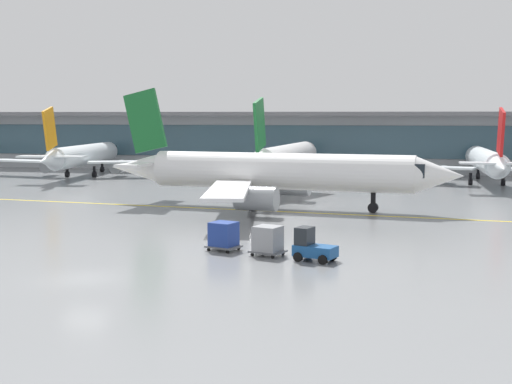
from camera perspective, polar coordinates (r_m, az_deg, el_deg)
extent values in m
plane|color=gray|center=(40.55, -13.77, -6.87)|extent=(400.00, 400.00, 0.00)
cube|color=yellow|center=(66.41, 1.74, -1.59)|extent=(109.48, 11.39, 0.01)
cube|color=#9EA3A8|center=(115.75, 3.51, 4.00)|extent=(194.68, 8.00, 9.00)
cube|color=#385666|center=(111.71, 3.20, 4.15)|extent=(186.90, 0.16, 5.04)
cube|color=slate|center=(114.18, 3.42, 6.38)|extent=(202.47, 11.00, 0.60)
cylinder|color=white|center=(107.73, -13.78, 2.95)|extent=(5.24, 22.32, 3.07)
cone|color=white|center=(119.90, -11.65, 3.32)|extent=(3.27, 3.96, 2.92)
cube|color=black|center=(117.55, -12.02, 3.45)|extent=(2.66, 2.99, 1.08)
cone|color=white|center=(95.19, -16.60, 2.45)|extent=(3.08, 5.15, 2.61)
cube|color=white|center=(109.11, -17.98, 2.42)|extent=(12.96, 5.12, 0.25)
cylinder|color=#999EA3|center=(109.38, -16.46, 2.03)|extent=(2.21, 3.42, 1.90)
cube|color=white|center=(103.58, -10.03, 2.44)|extent=(12.82, 7.36, 0.25)
cylinder|color=#999EA3|center=(105.68, -11.13, 2.03)|extent=(2.21, 3.42, 1.90)
cube|color=orange|center=(95.93, -16.45, 4.97)|extent=(0.73, 4.15, 5.78)
cube|color=white|center=(97.30, -17.52, 2.77)|extent=(4.71, 2.60, 0.22)
cube|color=white|center=(95.55, -15.04, 2.79)|extent=(4.71, 2.60, 0.22)
cylinder|color=black|center=(115.16, -12.42, 2.02)|extent=(0.40, 0.40, 1.63)
cylinder|color=black|center=(115.19, -12.41, 1.82)|extent=(0.57, 0.86, 0.81)
cylinder|color=black|center=(106.94, -15.13, 1.63)|extent=(0.40, 0.40, 1.63)
cylinder|color=black|center=(106.98, -15.12, 1.41)|extent=(0.57, 0.86, 0.81)
cylinder|color=black|center=(105.48, -13.03, 1.62)|extent=(0.40, 0.40, 1.63)
cylinder|color=black|center=(105.52, -13.02, 1.40)|extent=(0.57, 0.86, 0.81)
cylinder|color=white|center=(94.57, 2.54, 2.86)|extent=(4.96, 24.33, 3.36)
cone|color=white|center=(108.30, 4.28, 3.28)|extent=(3.45, 4.23, 3.19)
cube|color=black|center=(105.66, 3.99, 3.44)|extent=(2.81, 3.19, 1.17)
cone|color=white|center=(80.32, 0.08, 2.26)|extent=(3.20, 5.55, 2.85)
cube|color=white|center=(95.12, -2.78, 2.32)|extent=(14.07, 7.67, 0.28)
cylinder|color=#999EA3|center=(95.75, -0.92, 1.80)|extent=(2.31, 3.68, 2.07)
cube|color=white|center=(91.06, 7.51, 2.10)|extent=(14.17, 6.01, 0.28)
cylinder|color=#999EA3|center=(93.03, 5.95, 1.63)|extent=(2.31, 3.68, 2.07)
cube|color=#19662D|center=(81.16, 0.29, 5.51)|extent=(0.66, 4.54, 6.32)
cube|color=white|center=(82.40, -1.29, 2.71)|extent=(5.08, 2.69, 0.24)
cube|color=white|center=(81.07, 2.04, 2.65)|extent=(5.08, 2.69, 0.24)
cylinder|color=black|center=(102.97, 3.63, 1.70)|extent=(0.43, 0.43, 1.78)
cylinder|color=black|center=(103.01, 3.63, 1.46)|extent=(0.60, 0.92, 0.89)
cylinder|color=black|center=(93.41, 0.90, 1.25)|extent=(0.43, 0.43, 1.78)
cylinder|color=black|center=(93.45, 0.90, 0.97)|extent=(0.60, 0.92, 0.89)
cylinder|color=black|center=(92.34, 3.62, 1.18)|extent=(0.43, 0.43, 1.78)
cylinder|color=black|center=(92.38, 3.61, 0.90)|extent=(0.60, 0.92, 0.89)
cylinder|color=white|center=(97.35, 18.19, 2.44)|extent=(3.50, 21.72, 3.01)
cone|color=white|center=(109.87, 17.37, 2.87)|extent=(2.94, 3.67, 2.86)
cube|color=black|center=(107.46, 17.51, 3.00)|extent=(2.41, 2.76, 1.05)
cone|color=white|center=(84.26, 19.32, 1.85)|extent=(2.67, 4.87, 2.56)
cube|color=white|center=(94.96, 13.69, 1.99)|extent=(12.70, 5.89, 0.25)
cylinder|color=#999EA3|center=(96.50, 15.11, 1.52)|extent=(1.93, 3.23, 1.86)
cube|color=red|center=(85.02, 19.32, 4.63)|extent=(0.41, 4.06, 5.67)
cube|color=white|center=(85.24, 17.73, 2.26)|extent=(4.47, 2.22, 0.21)
cylinder|color=black|center=(105.01, 17.63, 1.46)|extent=(0.39, 0.39, 1.59)
cylinder|color=black|center=(105.05, 17.62, 1.24)|extent=(0.50, 0.81, 0.80)
cylinder|color=black|center=(95.52, 17.07, 1.03)|extent=(0.39, 0.39, 1.59)
cylinder|color=black|center=(95.56, 17.06, 0.79)|extent=(0.50, 0.81, 0.80)
cylinder|color=black|center=(96.05, 19.48, 0.97)|extent=(0.39, 0.39, 1.59)
cylinder|color=black|center=(96.09, 19.47, 0.73)|extent=(0.50, 0.81, 0.80)
cylinder|color=white|center=(67.97, 2.05, 1.70)|extent=(25.86, 6.11, 3.56)
cone|color=white|center=(65.49, 14.74, 1.32)|extent=(4.59, 3.79, 3.38)
cube|color=black|center=(65.67, 12.27, 1.79)|extent=(3.47, 3.08, 1.25)
cone|color=white|center=(73.80, -9.73, 1.98)|extent=(5.97, 3.58, 3.03)
cube|color=white|center=(77.35, 2.41, 1.53)|extent=(8.56, 14.86, 0.29)
cylinder|color=#999EA3|center=(74.22, 2.97, 0.56)|extent=(3.97, 2.57, 2.20)
cube|color=white|center=(60.07, -2.26, 0.15)|extent=(5.92, 15.02, 0.29)
cylinder|color=#999EA3|center=(62.43, 0.03, -0.52)|extent=(3.97, 2.57, 2.20)
cube|color=#19662D|center=(73.08, -9.01, 5.73)|extent=(4.81, 0.86, 6.70)
cube|color=white|center=(75.40, -7.77, 2.50)|extent=(3.03, 5.46, 0.25)
cube|color=white|center=(70.73, -9.61, 2.23)|extent=(3.03, 5.46, 0.25)
cylinder|color=black|center=(66.36, 9.52, -0.86)|extent=(0.46, 0.46, 1.88)
cylinder|color=black|center=(66.42, 9.51, -1.26)|extent=(1.00, 0.67, 0.94)
cylinder|color=black|center=(71.12, 0.95, -0.30)|extent=(0.46, 0.46, 1.88)
cylinder|color=black|center=(71.18, 0.95, -0.67)|extent=(1.00, 0.67, 0.94)
cylinder|color=black|center=(66.56, -0.26, -0.75)|extent=(0.46, 0.46, 1.88)
cylinder|color=black|center=(66.62, -0.26, -1.15)|extent=(1.00, 0.67, 0.94)
cube|color=#194C8C|center=(44.02, 4.85, -4.80)|extent=(2.91, 2.14, 0.70)
cube|color=#1E2328|center=(44.18, 3.98, -3.57)|extent=(1.24, 1.46, 1.10)
cylinder|color=black|center=(44.37, 6.23, -5.19)|extent=(0.64, 0.40, 0.60)
cylinder|color=black|center=(43.12, 5.46, -5.52)|extent=(0.64, 0.40, 0.60)
cylinder|color=black|center=(45.07, 4.25, -4.99)|extent=(0.64, 0.40, 0.60)
cylinder|color=black|center=(43.84, 3.44, -5.30)|extent=(0.64, 0.40, 0.60)
cube|color=#595B60|center=(45.64, 0.96, -4.86)|extent=(2.50, 2.18, 0.12)
cube|color=gray|center=(45.48, 0.96, -3.79)|extent=(1.99, 1.93, 1.60)
cylinder|color=black|center=(45.92, 2.21, -5.01)|extent=(0.24, 0.16, 0.22)
cylinder|color=black|center=(44.72, 1.36, -5.31)|extent=(0.24, 0.16, 0.22)
cylinder|color=black|center=(46.64, 0.58, -4.83)|extent=(0.24, 0.16, 0.22)
cylinder|color=black|center=(45.45, -0.30, -5.12)|extent=(0.24, 0.16, 0.22)
cube|color=#595B60|center=(47.38, -2.65, -4.45)|extent=(2.50, 2.18, 0.12)
cube|color=navy|center=(47.23, -2.65, -3.42)|extent=(1.99, 1.93, 1.60)
cylinder|color=black|center=(47.60, -1.43, -4.60)|extent=(0.24, 0.16, 0.22)
cylinder|color=black|center=(46.44, -2.34, -4.88)|extent=(0.24, 0.16, 0.22)
cylinder|color=black|center=(48.39, -2.94, -4.43)|extent=(0.24, 0.16, 0.22)
cylinder|color=black|center=(47.25, -3.88, -4.70)|extent=(0.24, 0.16, 0.22)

